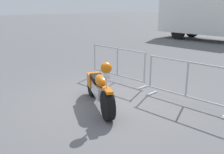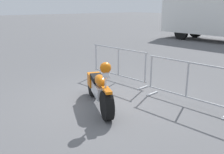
{
  "view_description": "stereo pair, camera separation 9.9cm",
  "coord_description": "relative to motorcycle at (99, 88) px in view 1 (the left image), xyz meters",
  "views": [
    {
      "loc": [
        4.59,
        -3.76,
        2.33
      ],
      "look_at": [
        0.15,
        0.03,
        0.65
      ],
      "focal_mm": 40.0,
      "sensor_mm": 36.0,
      "label": 1
    },
    {
      "loc": [
        4.66,
        -3.68,
        2.33
      ],
      "look_at": [
        0.15,
        0.03,
        0.65
      ],
      "focal_mm": 40.0,
      "sensor_mm": 36.0,
      "label": 2
    }
  ],
  "objects": [
    {
      "name": "ground_plane",
      "position": [
        -0.15,
        0.37,
        -0.47
      ],
      "size": [
        120.0,
        120.0,
        0.0
      ],
      "primitive_type": "plane",
      "color": "#5B5B5E"
    },
    {
      "name": "motorcycle",
      "position": [
        0.0,
        0.0,
        0.0
      ],
      "size": [
        2.04,
        1.04,
        1.22
      ],
      "rotation": [
        0.0,
        0.0,
        -0.42
      ],
      "color": "black",
      "rests_on": "ground"
    },
    {
      "name": "crowd_barrier_near",
      "position": [
        -1.26,
        1.69,
        0.09
      ],
      "size": [
        2.23,
        0.62,
        1.07
      ],
      "rotation": [
        0.0,
        0.0,
        0.09
      ],
      "color": "#9EA0A5",
      "rests_on": "ground"
    },
    {
      "name": "crowd_barrier_far",
      "position": [
        1.26,
        1.69,
        0.09
      ],
      "size": [
        2.23,
        0.62,
        1.07
      ],
      "rotation": [
        0.0,
        0.0,
        0.09
      ],
      "color": "#9EA0A5",
      "rests_on": "ground"
    },
    {
      "name": "box_truck",
      "position": [
        -4.36,
        12.76,
        1.17
      ],
      "size": [
        7.8,
        2.6,
        2.98
      ],
      "rotation": [
        0.0,
        0.0,
        0.05
      ],
      "color": "white",
      "rests_on": "ground"
    },
    {
      "name": "parked_car_red",
      "position": [
        -11.54,
        21.42,
        0.23
      ],
      "size": [
        1.84,
        4.14,
        1.38
      ],
      "rotation": [
        0.0,
        0.0,
        1.53
      ],
      "color": "#B21E19",
      "rests_on": "ground"
    },
    {
      "name": "parked_car_black",
      "position": [
        -8.82,
        21.3,
        0.27
      ],
      "size": [
        1.93,
        4.33,
        1.45
      ],
      "rotation": [
        0.0,
        0.0,
        1.53
      ],
      "color": "black",
      "rests_on": "ground"
    }
  ]
}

